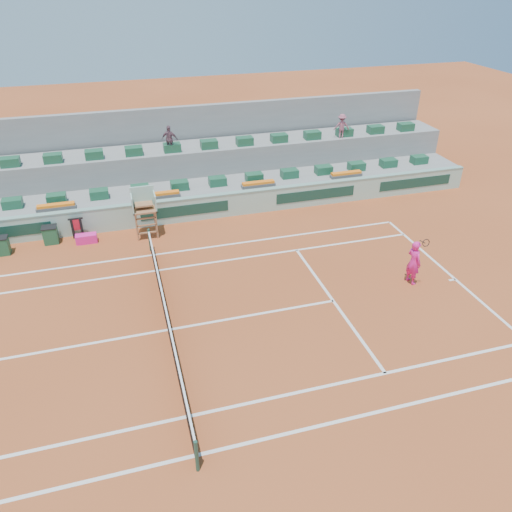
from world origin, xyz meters
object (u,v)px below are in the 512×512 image
object	(u,v)px
player_bag	(86,239)
umpire_chair	(144,206)
tennis_player	(414,262)
drink_cooler_a	(51,235)

from	to	relation	value
player_bag	umpire_chair	xyz separation A→B (m)	(2.80, -0.02, 1.33)
umpire_chair	tennis_player	bearing A→B (deg)	-35.62
player_bag	umpire_chair	world-z (taller)	umpire_chair
player_bag	tennis_player	bearing A→B (deg)	-29.28
tennis_player	umpire_chair	bearing A→B (deg)	144.38
umpire_chair	drink_cooler_a	bearing A→B (deg)	174.05
umpire_chair	player_bag	bearing A→B (deg)	179.68
drink_cooler_a	player_bag	bearing A→B (deg)	-15.66
player_bag	umpire_chair	distance (m)	3.10
drink_cooler_a	tennis_player	world-z (taller)	tennis_player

